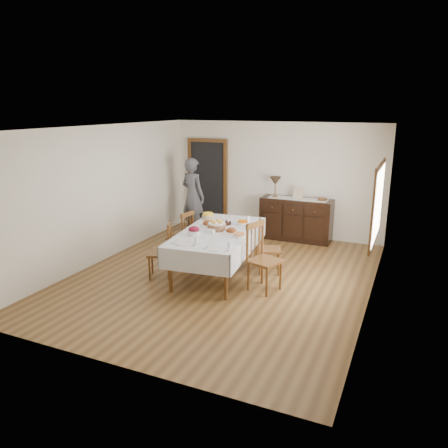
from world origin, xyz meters
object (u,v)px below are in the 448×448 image
at_px(sideboard, 296,219).
at_px(table_lamp, 275,181).
at_px(chair_left_near, 163,250).
at_px(person, 193,194).
at_px(chair_left_far, 182,236).
at_px(chair_right_near, 262,257).
at_px(dining_table, 218,236).
at_px(chair_right_far, 267,246).

height_order(sideboard, table_lamp, table_lamp).
xyz_separation_m(chair_left_near, person, (-0.77, 2.62, 0.46)).
height_order(chair_left_far, chair_right_near, chair_right_near).
xyz_separation_m(dining_table, table_lamp, (0.23, 2.58, 0.59)).
height_order(chair_left_near, chair_right_far, chair_left_near).
relative_size(chair_right_near, sideboard, 0.71).
bearing_deg(chair_right_far, chair_right_near, 173.01).
relative_size(chair_right_far, sideboard, 0.62).
bearing_deg(sideboard, chair_left_near, -116.62).
relative_size(dining_table, table_lamp, 5.36).
height_order(dining_table, person, person).
distance_m(dining_table, sideboard, 2.72).
bearing_deg(chair_left_near, person, 171.60).
bearing_deg(sideboard, chair_right_near, -85.98).
bearing_deg(dining_table, person, 121.34).
relative_size(dining_table, chair_right_far, 2.53).
xyz_separation_m(dining_table, chair_right_far, (0.77, 0.42, -0.22)).
bearing_deg(dining_table, chair_left_far, 151.16).
height_order(chair_left_near, sideboard, chair_left_near).
height_order(dining_table, table_lamp, table_lamp).
relative_size(chair_left_near, chair_right_far, 1.01).
bearing_deg(chair_left_far, sideboard, 151.23).
xyz_separation_m(chair_left_far, table_lamp, (1.18, 2.18, 0.81)).
bearing_deg(chair_right_far, person, 35.12).
xyz_separation_m(chair_right_near, person, (-2.54, 2.42, 0.39)).
bearing_deg(chair_left_near, chair_left_far, 162.13).
relative_size(chair_right_near, chair_right_far, 1.15).
xyz_separation_m(chair_left_far, person, (-0.66, 1.70, 0.46)).
distance_m(chair_right_near, chair_right_far, 0.76).
distance_m(chair_right_near, sideboard, 2.93).
bearing_deg(sideboard, chair_right_far, -88.97).
xyz_separation_m(chair_left_far, chair_right_near, (1.88, -0.71, 0.07)).
xyz_separation_m(dining_table, person, (-1.60, 2.10, 0.24)).
xyz_separation_m(chair_left_near, table_lamp, (1.06, 3.09, 0.81)).
xyz_separation_m(chair_left_near, chair_right_near, (1.77, 0.20, 0.07)).
height_order(chair_right_near, sideboard, chair_right_near).
xyz_separation_m(chair_left_far, sideboard, (1.68, 2.21, -0.02)).
bearing_deg(chair_left_near, chair_right_far, 95.46).
relative_size(dining_table, chair_left_far, 2.52).
bearing_deg(chair_left_near, chair_right_near, 71.55).
xyz_separation_m(dining_table, chair_left_near, (-0.83, -0.51, -0.22)).
relative_size(dining_table, sideboard, 1.56).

